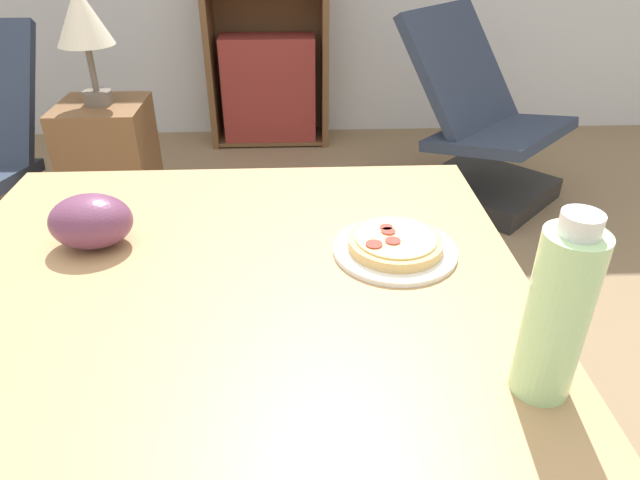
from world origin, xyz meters
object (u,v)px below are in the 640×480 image
Objects in this scene: pizza_on_plate at (395,245)px; bookshelf at (266,7)px; drink_bottle at (557,313)px; table_lamp at (82,22)px; lounge_chair_far at (481,142)px; side_table at (113,174)px; grape_bunch at (91,221)px.

pizza_on_plate is 2.54m from bookshelf.
table_lamp is at bearing 122.86° from drink_bottle.
pizza_on_plate is 0.24× the size of lounge_chair_far.
pizza_on_plate is at bearing -54.62° from table_lamp.
lounge_chair_far is 1.57× the size of side_table.
lounge_chair_far is (0.72, 1.69, -0.46)m from pizza_on_plate.
grape_bunch is 0.82m from drink_bottle.
grape_bunch is at bearing -73.33° from side_table.
bookshelf reaches higher than drink_bottle.
lounge_chair_far is at bearing 66.82° from pizza_on_plate.
drink_bottle reaches higher than grape_bunch.
drink_bottle is 0.44× the size of side_table.
lounge_chair_far is 0.55× the size of bookshelf.
bookshelf reaches higher than side_table.
pizza_on_plate is 0.39m from drink_bottle.
lounge_chair_far reaches higher than grape_bunch.
pizza_on_plate is 1.66m from table_lamp.
side_table is 0.61m from table_lamp.
bookshelf is at bearing 97.29° from lounge_chair_far.
grape_bunch is 2.14m from lounge_chair_far.
table_lamp reaches higher than pizza_on_plate.
side_table is (-1.10, 1.70, -0.55)m from drink_bottle.
grape_bunch is at bearing -95.46° from bookshelf.
drink_bottle is at bearing -57.14° from side_table.
drink_bottle is 2.10m from side_table.
drink_bottle is 0.62× the size of table_lamp.
grape_bunch is 0.36× the size of table_lamp.
grape_bunch is 0.16× the size of lounge_chair_far.
bookshelf is 1.41m from side_table.
table_lamp is at bearing 125.38° from pizza_on_plate.
pizza_on_plate is 1.50× the size of grape_bunch.
grape_bunch reaches higher than pizza_on_plate.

